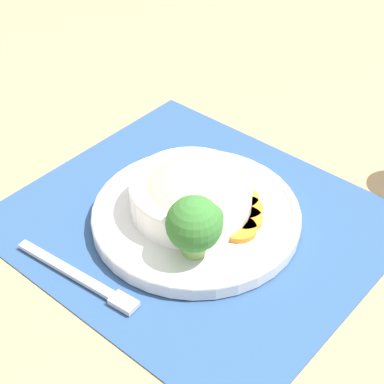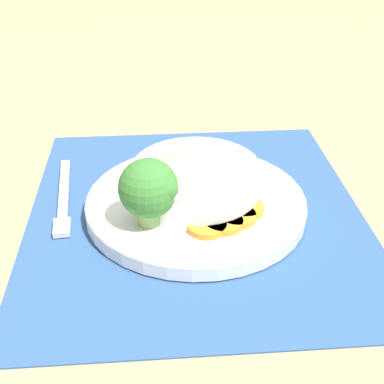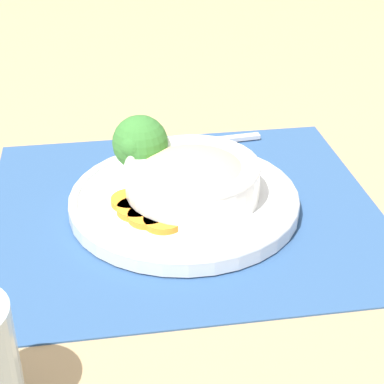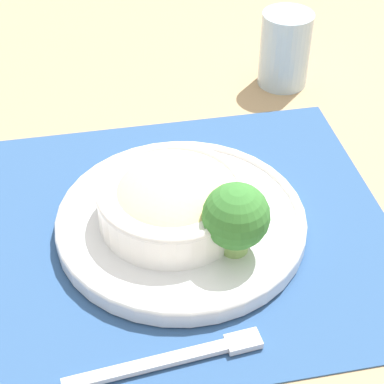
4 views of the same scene
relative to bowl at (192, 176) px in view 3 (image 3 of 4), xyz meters
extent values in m
plane|color=tan|center=(0.00, 0.01, -0.05)|extent=(4.00, 4.00, 0.00)
cube|color=#2D5184|center=(0.00, 0.01, -0.04)|extent=(0.46, 0.51, 0.00)
cylinder|color=silver|center=(0.00, 0.01, -0.03)|extent=(0.27, 0.27, 0.02)
torus|color=silver|center=(0.00, 0.01, -0.03)|extent=(0.27, 0.27, 0.01)
cylinder|color=white|center=(0.00, 0.00, -0.01)|extent=(0.16, 0.16, 0.04)
torus|color=white|center=(0.00, 0.00, 0.01)|extent=(0.16, 0.16, 0.01)
ellipsoid|color=beige|center=(0.00, 0.00, 0.00)|extent=(0.13, 0.13, 0.04)
cylinder|color=#84AD5B|center=(0.05, 0.06, -0.02)|extent=(0.03, 0.03, 0.02)
sphere|color=#387A33|center=(0.05, 0.06, 0.02)|extent=(0.07, 0.07, 0.07)
sphere|color=#387A33|center=(0.03, 0.07, 0.03)|extent=(0.03, 0.03, 0.03)
sphere|color=#387A33|center=(0.07, 0.05, 0.02)|extent=(0.03, 0.03, 0.03)
cylinder|color=orange|center=(-0.01, 0.07, -0.02)|extent=(0.05, 0.05, 0.01)
cylinder|color=orange|center=(-0.03, 0.06, -0.02)|extent=(0.05, 0.05, 0.01)
cylinder|color=orange|center=(-0.05, 0.05, -0.02)|extent=(0.05, 0.05, 0.01)
cylinder|color=orange|center=(-0.06, 0.03, -0.02)|extent=(0.05, 0.05, 0.01)
cube|color=silver|center=(0.17, -0.02, -0.04)|extent=(0.05, 0.18, 0.01)
cube|color=silver|center=(0.16, 0.06, -0.04)|extent=(0.03, 0.04, 0.01)
camera|label=1|loc=(0.43, 0.46, 0.52)|focal=60.00mm
camera|label=2|loc=(-0.01, 0.57, 0.33)|focal=50.00mm
camera|label=3|loc=(-0.65, 0.03, 0.36)|focal=60.00mm
camera|label=4|loc=(0.51, -0.02, 0.45)|focal=60.00mm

